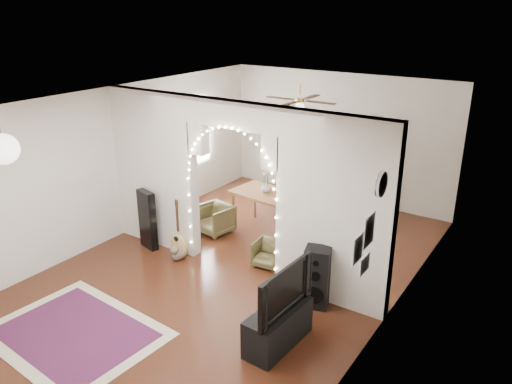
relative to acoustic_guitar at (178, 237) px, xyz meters
The scene contains 25 objects.
floor 1.08m from the acoustic_guitar, 14.29° to the left, with size 7.50×7.50×0.00m, color black.
ceiling 2.53m from the acoustic_guitar, 14.29° to the left, with size 5.00×7.50×0.02m, color white.
wall_back 4.23m from the acoustic_guitar, 76.22° to the left, with size 5.00×0.02×2.70m, color silver.
wall_front 3.76m from the acoustic_guitar, 74.34° to the right, with size 5.00×0.02×2.70m, color silver.
wall_left 1.82m from the acoustic_guitar, behind, with size 0.02×7.50×2.70m, color silver.
wall_right 3.62m from the acoustic_guitar, ahead, with size 0.02×7.50×2.70m, color silver.
divider_wall 1.45m from the acoustic_guitar, 14.29° to the left, with size 5.00×0.20×2.70m.
fairy_lights 1.53m from the acoustic_guitar, ahead, with size 1.64×0.04×1.60m, color #FFEABF, non-canonical shape.
window 2.77m from the acoustic_guitar, 125.99° to the left, with size 0.04×1.20×1.40m, color white.
wall_clock 3.88m from the acoustic_guitar, ahead, with size 0.31×0.31×0.03m, color white.
picture_frames 3.71m from the acoustic_guitar, 12.23° to the right, with size 0.02×0.50×0.70m, color white, non-canonical shape.
paper_lantern 2.99m from the acoustic_guitar, 113.14° to the right, with size 0.40×0.40×0.40m, color white.
ceiling_fan 3.18m from the acoustic_guitar, 66.44° to the left, with size 1.10×1.10×0.30m, color gold, non-canonical shape.
area_rug 2.36m from the acoustic_guitar, 83.49° to the right, with size 2.17×1.64×0.02m, color maroon.
guitar_case 0.71m from the acoustic_guitar, behind, with size 0.40×0.13×1.04m, color black.
acoustic_guitar is the anchor object (origin of this frame).
tabby_cat 0.27m from the acoustic_guitar, 53.48° to the right, with size 0.23×0.48×0.32m.
floor_speaker 2.55m from the acoustic_guitar, ahead, with size 0.42×0.39×0.89m.
media_console 2.76m from the acoustic_guitar, 22.15° to the right, with size 0.40×1.00×0.50m, color black.
tv 2.79m from the acoustic_guitar, 22.15° to the right, with size 1.07×0.14×0.62m, color black.
bookcase 3.45m from the acoustic_guitar, 73.24° to the left, with size 1.62×0.41×1.66m, color #BFB28A.
dining_table 1.86m from the acoustic_guitar, 70.74° to the left, with size 1.28×0.93×0.76m.
flower_vase 1.89m from the acoustic_guitar, 70.74° to the left, with size 0.18×0.18×0.19m, color silver.
dining_chair_left 1.12m from the acoustic_guitar, 95.54° to the left, with size 0.57×0.59×0.54m, color #4E4627.
dining_chair_right 1.52m from the acoustic_guitar, 23.42° to the left, with size 0.45×0.46×0.42m, color #4E4627.
Camera 1 is at (4.20, -5.75, 3.99)m, focal length 35.00 mm.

